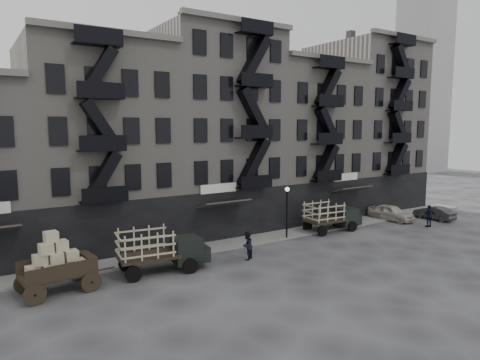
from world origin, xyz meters
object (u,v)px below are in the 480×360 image
stake_truck_east (332,214)px  wagon (55,259)px  stake_truck_west (161,247)px  car_far (434,213)px  pedestrian_mid (247,246)px  car_east (391,213)px  policeman (429,216)px

stake_truck_east → wagon: bearing=-171.3°
stake_truck_west → car_far: stake_truck_west is taller
stake_truck_east → car_far: 12.09m
stake_truck_east → pedestrian_mid: 11.05m
car_east → pedestrian_mid: (-18.69, -2.69, 0.22)m
stake_truck_west → car_far: bearing=6.7°
car_east → stake_truck_east: bearing=174.4°
stake_truck_east → car_far: stake_truck_east is taller
stake_truck_west → pedestrian_mid: (5.92, -0.85, -0.63)m
car_east → wagon: bearing=178.0°
stake_truck_west → stake_truck_east: size_ratio=1.07×
stake_truck_east → policeman: bearing=-19.7°
stake_truck_west → stake_truck_east: stake_truck_west is taller
stake_truck_east → pedestrian_mid: stake_truck_east is taller
pedestrian_mid → car_east: bearing=153.5°
car_far → pedestrian_mid: 22.59m
wagon → car_east: (30.80, 1.95, -1.19)m
stake_truck_west → car_far: 28.51m
wagon → stake_truck_west: bearing=-5.4°
car_far → pedestrian_mid: bearing=-0.1°
car_far → policeman: 3.78m
wagon → car_far: (34.69, -0.11, -1.31)m
car_far → car_east: bearing=-29.6°
car_east → car_far: 4.40m
car_far → policeman: (-3.38, -1.66, 0.37)m
stake_truck_west → pedestrian_mid: 6.01m
pedestrian_mid → policeman: bearing=142.3°
stake_truck_east → stake_truck_west: bearing=-169.8°
car_east → pedestrian_mid: bearing=-177.5°
wagon → car_far: wagon is taller
stake_truck_west → pedestrian_mid: stake_truck_west is taller
stake_truck_west → policeman: bearing=2.8°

